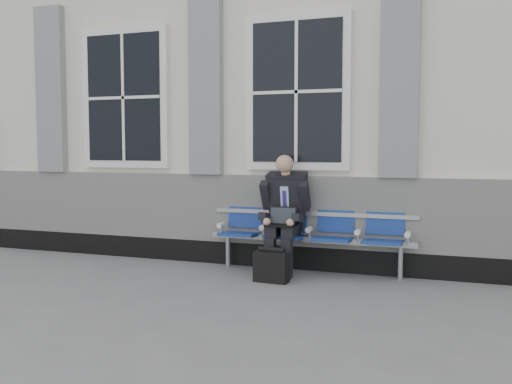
% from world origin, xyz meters
% --- Properties ---
extents(ground, '(70.00, 70.00, 0.00)m').
position_xyz_m(ground, '(0.00, 0.00, 0.00)').
color(ground, slate).
rests_on(ground, ground).
extents(station_building, '(14.40, 4.40, 4.49)m').
position_xyz_m(station_building, '(-0.02, 3.47, 2.22)').
color(station_building, silver).
rests_on(station_building, ground).
extents(bench, '(2.60, 0.47, 0.91)m').
position_xyz_m(bench, '(0.56, 1.32, 0.55)').
color(bench, '#9EA0A3').
rests_on(bench, ground).
extents(businessman, '(0.61, 0.81, 1.47)m').
position_xyz_m(businessman, '(0.27, 1.19, 0.79)').
color(businessman, black).
rests_on(businessman, ground).
extents(briefcase, '(0.41, 0.20, 0.41)m').
position_xyz_m(briefcase, '(0.27, 0.67, 0.19)').
color(briefcase, black).
rests_on(briefcase, ground).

